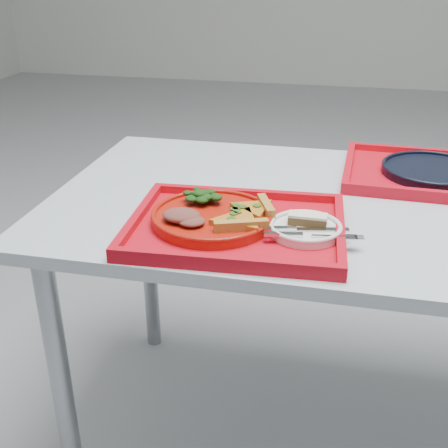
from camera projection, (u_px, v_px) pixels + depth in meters
The scene contains 14 objects.
ground at pixel (353, 439), 1.64m from camera, with size 10.00×10.00×0.00m, color gray.
table at pixel (381, 234), 1.35m from camera, with size 1.60×0.80×0.75m.
tray_main at pixel (236, 229), 1.19m from camera, with size 0.45×0.35×0.01m, color red.
tray_far at pixel (432, 176), 1.48m from camera, with size 0.45×0.35×0.01m, color red.
dinner_plate at pixel (212, 218), 1.21m from camera, with size 0.26×0.26×0.02m, color #A7160B.
side_plate at pixel (305, 230), 1.16m from camera, with size 0.15×0.15×0.01m, color white.
navy_plate at pixel (432, 171), 1.47m from camera, with size 0.26×0.26×0.02m, color black.
pizza_slice_a at pixel (239, 219), 1.16m from camera, with size 0.13×0.11×0.02m, color gold, non-canonical shape.
pizza_slice_b at pixel (254, 207), 1.21m from camera, with size 0.11×0.10×0.02m, color gold, non-canonical shape.
salad_heap at pixel (203, 193), 1.26m from camera, with size 0.08×0.07×0.04m, color black.
meat_portion at pixel (182, 215), 1.17m from camera, with size 0.08×0.07×0.02m, color brown.
dessert_bar at pixel (308, 219), 1.17m from camera, with size 0.08×0.03×0.02m.
knife at pixel (304, 229), 1.14m from camera, with size 0.18×0.02×0.01m, color silver.
fork at pixel (310, 235), 1.11m from camera, with size 0.18×0.02×0.01m, color silver.
Camera 1 is at (-0.11, -1.26, 1.28)m, focal length 45.00 mm.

